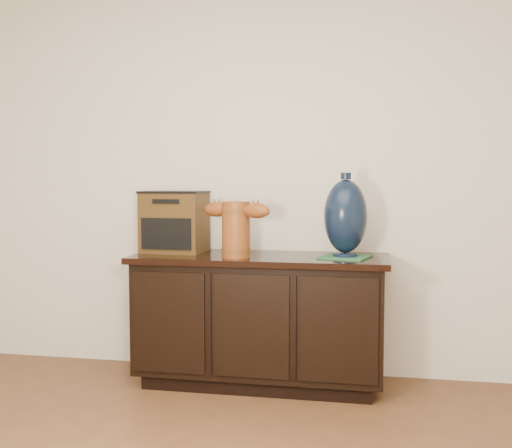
% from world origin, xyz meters
% --- Properties ---
extents(room, '(5.00, 5.00, 5.00)m').
position_xyz_m(room, '(0.00, 0.00, 1.30)').
color(room, brown).
rests_on(room, ground).
extents(sideboard, '(1.46, 0.56, 0.75)m').
position_xyz_m(sideboard, '(0.00, 2.23, 0.39)').
color(sideboard, black).
rests_on(sideboard, ground).
extents(terracotta_vessel, '(0.43, 0.24, 0.31)m').
position_xyz_m(terracotta_vessel, '(-0.11, 2.10, 0.93)').
color(terracotta_vessel, brown).
rests_on(terracotta_vessel, sideboard).
extents(tv_radio, '(0.38, 0.31, 0.37)m').
position_xyz_m(tv_radio, '(-0.53, 2.30, 0.94)').
color(tv_radio, '#422B10').
rests_on(tv_radio, sideboard).
extents(green_mat, '(0.31, 0.31, 0.01)m').
position_xyz_m(green_mat, '(0.49, 2.21, 0.76)').
color(green_mat, '#2B6035').
rests_on(green_mat, sideboard).
extents(lamp_base, '(0.29, 0.29, 0.47)m').
position_xyz_m(lamp_base, '(0.49, 2.21, 0.98)').
color(lamp_base, black).
rests_on(lamp_base, green_mat).
extents(spray_can, '(0.06, 0.06, 0.16)m').
position_xyz_m(spray_can, '(-0.23, 2.37, 0.84)').
color(spray_can, '#55110E').
rests_on(spray_can, sideboard).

